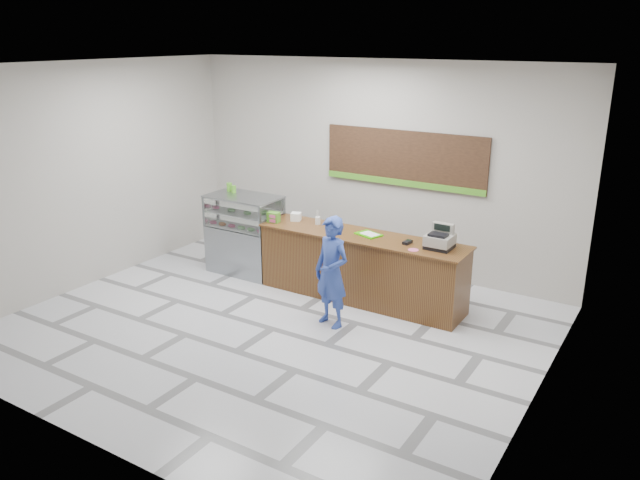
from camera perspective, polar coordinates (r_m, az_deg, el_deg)
The scene contains 16 objects.
floor at distance 8.71m, azimuth -4.42°, elevation -8.09°, with size 7.00×7.00×0.00m, color silver.
back_wall at distance 10.58m, azimuth 5.01°, elevation 6.72°, with size 7.00×7.00×0.00m, color #B3AEA5.
ceiling at distance 7.81m, azimuth -5.07°, elevation 15.56°, with size 7.00×7.00×0.00m, color silver.
sales_counter at distance 9.44m, azimuth 3.77°, elevation -2.50°, with size 3.26×0.76×1.03m.
display_case at distance 10.55m, azimuth -6.90°, elevation 0.58°, with size 1.22×0.72×1.33m.
menu_board at distance 10.28m, azimuth 7.68°, elevation 7.32°, with size 2.80×0.06×0.90m.
cash_register at distance 8.81m, azimuth 10.92°, elevation 0.06°, with size 0.36×0.38×0.34m.
card_terminal at distance 8.95m, azimuth 8.00°, elevation -0.21°, with size 0.08×0.17×0.04m, color black.
serving_tray at distance 9.28m, azimuth 4.48°, elevation 0.52°, with size 0.43×0.37×0.02m.
napkin_box at distance 9.96m, azimuth -2.21°, elevation 2.15°, with size 0.15×0.15×0.13m, color white.
straw_cup at distance 9.75m, azimuth -0.21°, elevation 1.78°, with size 0.08×0.08×0.12m, color silver.
promo_box at distance 9.89m, azimuth -4.27°, elevation 2.09°, with size 0.18×0.12×0.16m, color #4F9D24.
donut_decal at distance 8.70m, azimuth 8.53°, elevation -0.90°, with size 0.15×0.15×0.00m, color #DF568A.
green_cup_left at distance 10.70m, azimuth -8.29°, elevation 4.81°, with size 0.09×0.09×0.14m, color #4F9D24.
green_cup_right at distance 10.58m, azimuth -7.90°, elevation 4.62°, with size 0.08×0.08×0.12m, color #4F9D24.
customer at distance 8.51m, azimuth 1.08°, elevation -2.95°, with size 0.57×0.37×1.56m, color #2F47A1.
Camera 1 is at (4.67, -6.26, 3.87)m, focal length 35.00 mm.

